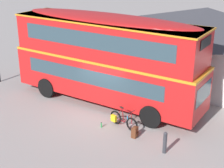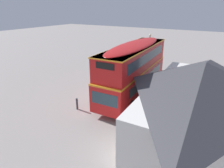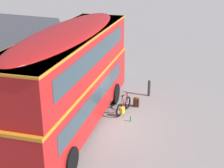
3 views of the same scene
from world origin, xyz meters
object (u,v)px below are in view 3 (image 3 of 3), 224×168
(backpack_on_ground, at_px, (136,102))
(kerb_bollard, at_px, (149,88))
(touring_bicycle, at_px, (123,106))
(water_bottle_green_metal, at_px, (131,119))
(double_decker_bus, at_px, (71,76))

(backpack_on_ground, relative_size, kerb_bollard, 0.55)
(touring_bicycle, bearing_deg, water_bottle_green_metal, -143.18)
(backpack_on_ground, bearing_deg, double_decker_bus, 144.48)
(touring_bicycle, height_order, backpack_on_ground, touring_bicycle)
(backpack_on_ground, distance_m, water_bottle_green_metal, 1.76)
(backpack_on_ground, xyz_separation_m, kerb_bollard, (1.66, -0.36, 0.23))
(double_decker_bus, distance_m, kerb_bollard, 5.93)
(double_decker_bus, xyz_separation_m, kerb_bollard, (4.85, -2.64, -2.15))
(double_decker_bus, bearing_deg, touring_bicycle, -39.29)
(water_bottle_green_metal, height_order, kerb_bollard, kerb_bollard)
(kerb_bollard, bearing_deg, backpack_on_ground, 167.87)
(backpack_on_ground, relative_size, water_bottle_green_metal, 2.02)
(double_decker_bus, xyz_separation_m, backpack_on_ground, (3.20, -2.28, -2.37))
(double_decker_bus, distance_m, backpack_on_ground, 4.59)
(water_bottle_green_metal, xyz_separation_m, kerb_bollard, (3.41, -0.21, 0.37))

